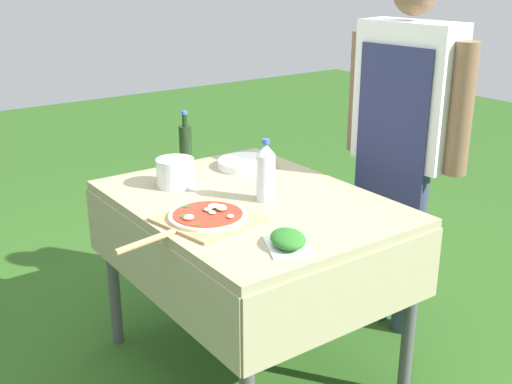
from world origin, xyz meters
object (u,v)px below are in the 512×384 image
object	(u,v)px
oil_bottle	(185,145)
plate_stack	(247,163)
prep_table	(250,222)
herb_container	(288,240)
water_bottle	(266,172)
pizza_on_peel	(205,218)
person_cook	(404,130)
mixing_tub	(175,172)

from	to	relation	value
oil_bottle	plate_stack	distance (m)	0.30
prep_table	herb_container	xyz separation A→B (m)	(0.45, -0.16, 0.13)
water_bottle	oil_bottle	bearing A→B (deg)	-175.89
pizza_on_peel	plate_stack	size ratio (longest dim) A/B	2.13
herb_container	person_cook	bearing A→B (deg)	110.56
mixing_tub	oil_bottle	bearing A→B (deg)	140.59
pizza_on_peel	plate_stack	distance (m)	0.68
water_bottle	plate_stack	size ratio (longest dim) A/B	0.92
herb_container	water_bottle	bearing A→B (deg)	152.99
person_cook	plate_stack	xyz separation A→B (m)	(-0.45, -0.55, -0.17)
oil_bottle	water_bottle	size ratio (longest dim) A/B	1.05
prep_table	water_bottle	world-z (taller)	water_bottle
prep_table	plate_stack	size ratio (longest dim) A/B	4.39
herb_container	mixing_tub	distance (m)	0.77
plate_stack	herb_container	bearing A→B (deg)	-26.16
prep_table	oil_bottle	bearing A→B (deg)	-179.82
prep_table	person_cook	world-z (taller)	person_cook
prep_table	herb_container	size ratio (longest dim) A/B	5.18
water_bottle	person_cook	bearing A→B (deg)	86.57
oil_bottle	plate_stack	xyz separation A→B (m)	(0.16, 0.23, -0.09)
mixing_tub	plate_stack	world-z (taller)	mixing_tub
pizza_on_peel	water_bottle	size ratio (longest dim) A/B	2.32
prep_table	water_bottle	distance (m)	0.23
water_bottle	mixing_tub	world-z (taller)	water_bottle
oil_bottle	person_cook	bearing A→B (deg)	52.09
prep_table	herb_container	bearing A→B (deg)	-20.09
pizza_on_peel	herb_container	xyz separation A→B (m)	(0.35, 0.11, 0.01)
herb_container	mixing_tub	size ratio (longest dim) A/B	1.44
water_bottle	plate_stack	distance (m)	0.46
herb_container	mixing_tub	world-z (taller)	mixing_tub
oil_bottle	water_bottle	world-z (taller)	oil_bottle
pizza_on_peel	mixing_tub	bearing A→B (deg)	155.40
prep_table	pizza_on_peel	size ratio (longest dim) A/B	2.06
prep_table	pizza_on_peel	world-z (taller)	pizza_on_peel
herb_container	plate_stack	xyz separation A→B (m)	(-0.81, 0.40, -0.01)
prep_table	mixing_tub	bearing A→B (deg)	-151.93
person_cook	pizza_on_peel	distance (m)	1.07
person_cook	plate_stack	bearing A→B (deg)	43.91
pizza_on_peel	mixing_tub	distance (m)	0.43
person_cook	pizza_on_peel	xyz separation A→B (m)	(0.00, -1.06, -0.17)
pizza_on_peel	herb_container	world-z (taller)	herb_container
person_cook	herb_container	xyz separation A→B (m)	(0.36, -0.95, -0.16)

